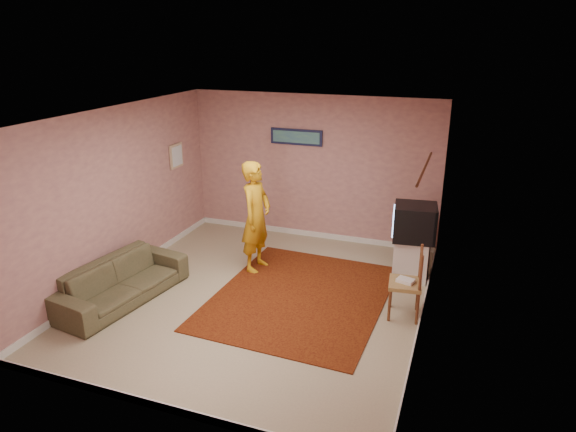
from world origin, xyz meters
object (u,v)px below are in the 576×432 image
(chair_a, at_px, (420,232))
(chair_b, at_px, (406,275))
(tv_cabinet, at_px, (412,258))
(sofa, at_px, (121,281))
(crt_tv, at_px, (414,222))
(person, at_px, (256,217))

(chair_a, relative_size, chair_b, 0.87)
(tv_cabinet, bearing_deg, sofa, -150.82)
(crt_tv, xyz_separation_m, chair_a, (0.04, 0.67, -0.40))
(tv_cabinet, xyz_separation_m, chair_b, (0.05, -1.18, 0.27))
(chair_a, bearing_deg, tv_cabinet, -101.32)
(crt_tv, height_order, sofa, crt_tv)
(crt_tv, height_order, person, person)
(chair_b, height_order, person, person)
(chair_a, height_order, sofa, chair_a)
(chair_a, height_order, person, person)
(crt_tv, distance_m, chair_b, 1.22)
(chair_a, relative_size, person, 0.26)
(tv_cabinet, relative_size, person, 0.37)
(chair_b, xyz_separation_m, sofa, (-3.80, -0.92, -0.30))
(chair_b, bearing_deg, chair_a, 174.06)
(crt_tv, bearing_deg, sofa, -157.68)
(crt_tv, relative_size, sofa, 0.35)
(sofa, bearing_deg, chair_b, -67.33)
(sofa, distance_m, person, 2.20)
(crt_tv, relative_size, person, 0.39)
(sofa, relative_size, person, 1.13)
(tv_cabinet, height_order, chair_b, chair_b)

